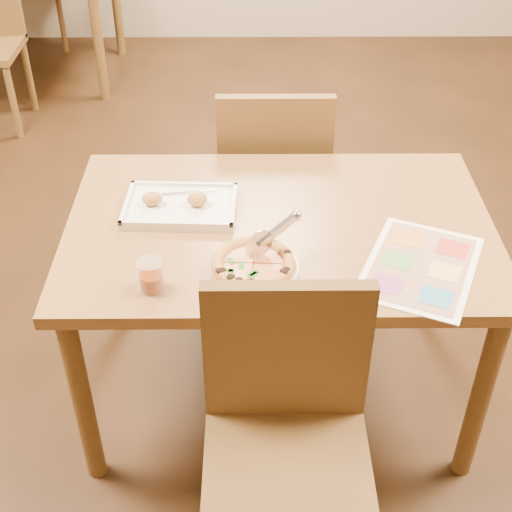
{
  "coord_description": "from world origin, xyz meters",
  "views": [
    {
      "loc": [
        -0.09,
        -1.78,
        1.96
      ],
      "look_at": [
        -0.07,
        -0.23,
        0.77
      ],
      "focal_mm": 50.0,
      "sensor_mm": 36.0,
      "label": 1
    }
  ],
  "objects_px": {
    "menu": "(420,266)",
    "appetizer_tray": "(180,206)",
    "chair_near": "(287,411)",
    "chair_far": "(274,167)",
    "pizza_cutter": "(271,235)",
    "dining_table": "(279,246)",
    "glass_tumbler": "(151,277)",
    "plate": "(256,268)",
    "pizza": "(253,264)"
  },
  "relations": [
    {
      "from": "chair_near",
      "to": "plate",
      "type": "distance_m",
      "value": 0.41
    },
    {
      "from": "chair_far",
      "to": "plate",
      "type": "relative_size",
      "value": 1.95
    },
    {
      "from": "dining_table",
      "to": "menu",
      "type": "xyz_separation_m",
      "value": [
        0.39,
        -0.22,
        0.09
      ]
    },
    {
      "from": "plate",
      "to": "glass_tumbler",
      "type": "bearing_deg",
      "value": -164.33
    },
    {
      "from": "menu",
      "to": "dining_table",
      "type": "bearing_deg",
      "value": 150.57
    },
    {
      "from": "dining_table",
      "to": "plate",
      "type": "bearing_deg",
      "value": -108.08
    },
    {
      "from": "chair_far",
      "to": "menu",
      "type": "relative_size",
      "value": 1.16
    },
    {
      "from": "plate",
      "to": "pizza",
      "type": "relative_size",
      "value": 1.03
    },
    {
      "from": "dining_table",
      "to": "chair_near",
      "type": "height_order",
      "value": "chair_near"
    },
    {
      "from": "pizza_cutter",
      "to": "plate",
      "type": "bearing_deg",
      "value": -169.53
    },
    {
      "from": "dining_table",
      "to": "chair_far",
      "type": "distance_m",
      "value": 0.61
    },
    {
      "from": "dining_table",
      "to": "appetizer_tray",
      "type": "xyz_separation_m",
      "value": [
        -0.31,
        0.07,
        0.1
      ]
    },
    {
      "from": "glass_tumbler",
      "to": "menu",
      "type": "xyz_separation_m",
      "value": [
        0.74,
        0.09,
        -0.04
      ]
    },
    {
      "from": "menu",
      "to": "pizza",
      "type": "bearing_deg",
      "value": -178.19
    },
    {
      "from": "plate",
      "to": "appetizer_tray",
      "type": "xyz_separation_m",
      "value": [
        -0.24,
        0.3,
        0.01
      ]
    },
    {
      "from": "pizza_cutter",
      "to": "chair_near",
      "type": "bearing_deg",
      "value": -120.51
    },
    {
      "from": "pizza",
      "to": "menu",
      "type": "bearing_deg",
      "value": 1.81
    },
    {
      "from": "menu",
      "to": "glass_tumbler",
      "type": "bearing_deg",
      "value": -173.13
    },
    {
      "from": "dining_table",
      "to": "glass_tumbler",
      "type": "bearing_deg",
      "value": -139.09
    },
    {
      "from": "chair_near",
      "to": "appetizer_tray",
      "type": "xyz_separation_m",
      "value": [
        -0.31,
        0.68,
        0.17
      ]
    },
    {
      "from": "pizza_cutter",
      "to": "appetizer_tray",
      "type": "xyz_separation_m",
      "value": [
        -0.28,
        0.26,
        -0.07
      ]
    },
    {
      "from": "dining_table",
      "to": "plate",
      "type": "distance_m",
      "value": 0.26
    },
    {
      "from": "dining_table",
      "to": "appetizer_tray",
      "type": "height_order",
      "value": "appetizer_tray"
    },
    {
      "from": "menu",
      "to": "appetizer_tray",
      "type": "bearing_deg",
      "value": 157.28
    },
    {
      "from": "plate",
      "to": "appetizer_tray",
      "type": "distance_m",
      "value": 0.38
    },
    {
      "from": "plate",
      "to": "chair_far",
      "type": "bearing_deg",
      "value": 84.86
    },
    {
      "from": "dining_table",
      "to": "chair_near",
      "type": "xyz_separation_m",
      "value": [
        0.0,
        -0.6,
        -0.07
      ]
    },
    {
      "from": "dining_table",
      "to": "chair_near",
      "type": "relative_size",
      "value": 2.77
    },
    {
      "from": "chair_far",
      "to": "glass_tumbler",
      "type": "height_order",
      "value": "chair_far"
    },
    {
      "from": "pizza_cutter",
      "to": "appetizer_tray",
      "type": "distance_m",
      "value": 0.39
    },
    {
      "from": "chair_near",
      "to": "chair_far",
      "type": "distance_m",
      "value": 1.2
    },
    {
      "from": "chair_near",
      "to": "appetizer_tray",
      "type": "distance_m",
      "value": 0.76
    },
    {
      "from": "chair_near",
      "to": "menu",
      "type": "relative_size",
      "value": 1.16
    },
    {
      "from": "dining_table",
      "to": "chair_far",
      "type": "relative_size",
      "value": 2.77
    },
    {
      "from": "dining_table",
      "to": "appetizer_tray",
      "type": "relative_size",
      "value": 3.67
    },
    {
      "from": "plate",
      "to": "menu",
      "type": "relative_size",
      "value": 0.6
    },
    {
      "from": "pizza_cutter",
      "to": "appetizer_tray",
      "type": "relative_size",
      "value": 0.42
    },
    {
      "from": "appetizer_tray",
      "to": "plate",
      "type": "bearing_deg",
      "value": -52.11
    },
    {
      "from": "chair_near",
      "to": "chair_far",
      "type": "relative_size",
      "value": 1.0
    },
    {
      "from": "plate",
      "to": "dining_table",
      "type": "bearing_deg",
      "value": 71.92
    },
    {
      "from": "pizza",
      "to": "appetizer_tray",
      "type": "distance_m",
      "value": 0.38
    },
    {
      "from": "plate",
      "to": "pizza_cutter",
      "type": "bearing_deg",
      "value": 45.39
    },
    {
      "from": "chair_near",
      "to": "appetizer_tray",
      "type": "height_order",
      "value": "chair_near"
    },
    {
      "from": "glass_tumbler",
      "to": "menu",
      "type": "bearing_deg",
      "value": 6.87
    },
    {
      "from": "pizza",
      "to": "dining_table",
      "type": "bearing_deg",
      "value": 70.6
    },
    {
      "from": "pizza_cutter",
      "to": "appetizer_tray",
      "type": "bearing_deg",
      "value": 102.07
    },
    {
      "from": "pizza",
      "to": "appetizer_tray",
      "type": "bearing_deg",
      "value": 126.66
    },
    {
      "from": "appetizer_tray",
      "to": "glass_tumbler",
      "type": "bearing_deg",
      "value": -96.68
    },
    {
      "from": "chair_far",
      "to": "appetizer_tray",
      "type": "relative_size",
      "value": 1.33
    },
    {
      "from": "chair_near",
      "to": "pizza_cutter",
      "type": "xyz_separation_m",
      "value": [
        -0.03,
        0.42,
        0.24
      ]
    }
  ]
}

